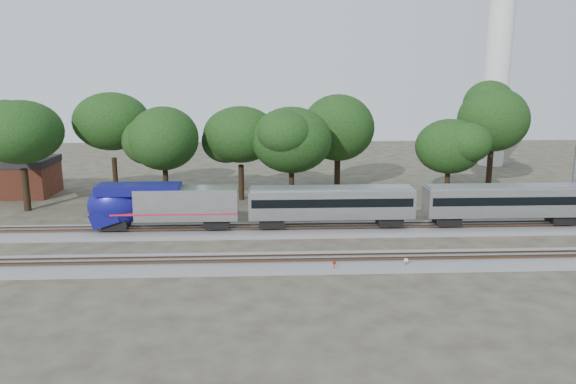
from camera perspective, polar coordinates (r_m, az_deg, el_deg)
The scene contains 15 objects.
ground at distance 52.76m, azimuth 2.34°, elevation -5.92°, with size 160.00×160.00×0.00m, color #383328.
track_far at distance 58.40m, azimuth 1.83°, elevation -3.88°, with size 160.00×5.00×0.73m.
track_near at distance 48.92m, azimuth 2.75°, elevation -7.16°, with size 160.00×5.00×0.73m.
switch_stand_red at distance 46.99m, azimuth 4.73°, elevation -7.43°, with size 0.31×0.17×1.04m.
switch_stand_white at distance 48.51m, azimuth 11.89°, elevation -7.03°, with size 0.33×0.10×1.04m.
switch_lever at distance 48.26m, azimuth 11.69°, elevation -7.76°, with size 0.50×0.30×0.30m, color #512D19.
brick_building at distance 83.30m, azimuth -26.09°, elevation 1.43°, with size 10.54×7.51×5.02m.
tree_0 at distance 72.51m, azimuth -25.57°, elevation 5.51°, with size 9.56×9.56×13.47m.
tree_1 at distance 74.91m, azimuth -17.49°, elevation 6.85°, with size 10.23×10.23×14.42m.
tree_2 at distance 69.42m, azimuth -12.51°, elevation 5.32°, with size 8.52×8.52×12.01m.
tree_3 at distance 71.53m, azimuth -4.85°, elevation 5.82°, with size 8.58×8.58×12.10m.
tree_4 at distance 68.95m, azimuth 0.36°, elevation 5.29°, with size 8.18×8.18×11.54m.
tree_5 at distance 77.51m, azimuth 5.11°, elevation 6.51°, with size 8.83×8.83×12.45m.
tree_6 at distance 75.06m, azimuth 16.08°, elevation 4.46°, with size 6.95×6.95×9.80m.
tree_7 at distance 83.70m, azimuth 20.13°, elevation 6.92°, with size 9.82×9.82×13.85m.
Camera 1 is at (-4.44, -49.88, 16.59)m, focal length 35.00 mm.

